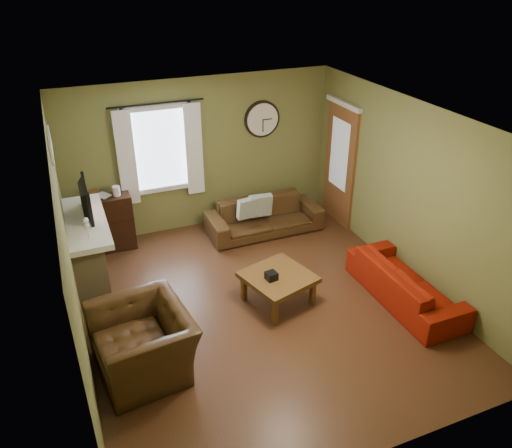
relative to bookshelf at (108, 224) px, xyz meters
name	(u,v)px	position (x,y,z in m)	size (l,w,h in m)	color
floor	(260,304)	(1.68, -2.31, -0.47)	(4.60, 5.20, 0.00)	#4B2A17
ceiling	(261,122)	(1.68, -2.31, 2.13)	(4.60, 5.20, 0.00)	white
wall_left	(70,259)	(-0.62, -2.31, 0.83)	(0.00, 5.20, 2.60)	olive
wall_right	(410,193)	(3.98, -2.31, 0.83)	(0.00, 5.20, 2.60)	olive
wall_back	(201,155)	(1.68, 0.29, 0.83)	(4.60, 0.00, 2.60)	olive
wall_front	(380,357)	(1.68, -4.91, 0.83)	(4.60, 0.00, 2.60)	olive
fireplace	(88,261)	(-0.42, -1.16, 0.08)	(0.40, 1.40, 1.10)	tan
firebox	(105,273)	(-0.23, -1.16, -0.17)	(0.04, 0.60, 0.55)	black
mantel	(84,223)	(-0.39, -1.16, 0.67)	(0.58, 1.60, 0.08)	white
tv	(81,203)	(-0.37, -1.01, 0.89)	(0.60, 0.08, 0.35)	black
tv_screen	(87,199)	(-0.29, -1.01, 0.94)	(0.02, 0.62, 0.36)	#994C3F
medallion_left	(52,154)	(-0.60, -1.51, 1.78)	(0.28, 0.28, 0.03)	white
medallion_mid	(50,145)	(-0.60, -1.16, 1.78)	(0.28, 0.28, 0.03)	white
medallion_right	(49,136)	(-0.60, -0.81, 1.78)	(0.28, 0.28, 0.03)	white
window_pane	(159,149)	(0.98, 0.27, 1.03)	(1.00, 0.02, 1.30)	silver
curtain_rod	(156,104)	(0.98, 0.17, 1.80)	(0.03, 0.03, 1.50)	black
curtain_left	(126,159)	(0.43, 0.17, 0.98)	(0.28, 0.04, 1.55)	white
curtain_right	(194,150)	(1.53, 0.17, 0.98)	(0.28, 0.04, 1.55)	white
wall_clock	(262,119)	(2.78, 0.24, 1.33)	(0.64, 0.06, 0.64)	white
door	(340,165)	(3.95, -0.46, 0.58)	(0.05, 0.90, 2.10)	brown
bookshelf	(108,224)	(0.00, 0.00, 0.00)	(0.78, 0.33, 0.93)	black
book	(98,196)	(-0.08, 0.01, 0.50)	(0.17, 0.24, 0.02)	brown
sofa_brown	(264,216)	(2.56, -0.41, -0.18)	(1.96, 0.77, 0.57)	#3D2713
pillow_left	(248,208)	(2.22, -0.49, 0.08)	(0.36, 0.11, 0.36)	#97A394
pillow_right	(260,205)	(2.45, -0.47, 0.08)	(0.39, 0.12, 0.39)	#97A394
sofa_red	(406,283)	(3.59, -2.96, -0.19)	(1.89, 0.74, 0.55)	maroon
armchair	(143,342)	(-0.01, -2.90, -0.08)	(1.17, 1.03, 0.76)	#3D2713
coffee_table	(278,289)	(1.93, -2.35, -0.24)	(0.84, 0.84, 0.45)	brown
tissue_box	(271,282)	(1.81, -2.40, -0.07)	(0.14, 0.14, 0.11)	black
wine_glass_a	(88,232)	(-0.37, -1.73, 0.82)	(0.08, 0.08, 0.22)	white
wine_glass_b	(86,226)	(-0.37, -1.56, 0.82)	(0.08, 0.08, 0.22)	white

